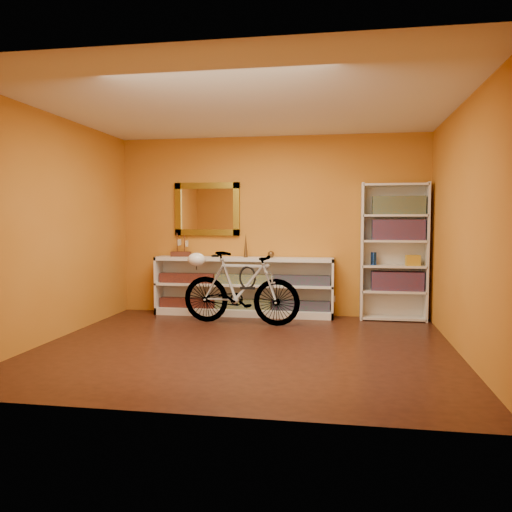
% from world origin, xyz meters
% --- Properties ---
extents(floor, '(4.50, 4.00, 0.01)m').
position_xyz_m(floor, '(0.00, 0.00, -0.01)').
color(floor, black).
rests_on(floor, ground).
extents(ceiling, '(4.50, 4.00, 0.01)m').
position_xyz_m(ceiling, '(0.00, 0.00, 2.60)').
color(ceiling, silver).
rests_on(ceiling, ground).
extents(back_wall, '(4.50, 0.01, 2.60)m').
position_xyz_m(back_wall, '(0.00, 2.00, 1.30)').
color(back_wall, '#B8691B').
rests_on(back_wall, ground).
extents(left_wall, '(0.01, 4.00, 2.60)m').
position_xyz_m(left_wall, '(-2.25, 0.00, 1.30)').
color(left_wall, '#B8691B').
rests_on(left_wall, ground).
extents(right_wall, '(0.01, 4.00, 2.60)m').
position_xyz_m(right_wall, '(2.25, 0.00, 1.30)').
color(right_wall, '#B8691B').
rests_on(right_wall, ground).
extents(gilt_mirror, '(0.98, 0.06, 0.78)m').
position_xyz_m(gilt_mirror, '(-0.95, 1.97, 1.55)').
color(gilt_mirror, olive).
rests_on(gilt_mirror, back_wall).
extents(wall_socket, '(0.09, 0.02, 0.09)m').
position_xyz_m(wall_socket, '(0.90, 1.99, 0.25)').
color(wall_socket, silver).
rests_on(wall_socket, back_wall).
extents(console_unit, '(2.60, 0.35, 0.85)m').
position_xyz_m(console_unit, '(-0.37, 1.81, 0.42)').
color(console_unit, silver).
rests_on(console_unit, floor).
extents(cd_row_lower, '(2.50, 0.13, 0.14)m').
position_xyz_m(cd_row_lower, '(-0.37, 1.79, 0.17)').
color(cd_row_lower, black).
rests_on(cd_row_lower, console_unit).
extents(cd_row_upper, '(2.50, 0.13, 0.14)m').
position_xyz_m(cd_row_upper, '(-0.37, 1.79, 0.54)').
color(cd_row_upper, navy).
rests_on(cd_row_upper, console_unit).
extents(model_ship, '(0.30, 0.13, 0.35)m').
position_xyz_m(model_ship, '(-1.31, 1.81, 1.02)').
color(model_ship, '#421C12').
rests_on(model_ship, console_unit).
extents(toy_car, '(0.00, 0.00, 0.00)m').
position_xyz_m(toy_car, '(-0.79, 1.81, 0.85)').
color(toy_car, black).
rests_on(toy_car, console_unit).
extents(bronze_ornament, '(0.06, 0.06, 0.35)m').
position_xyz_m(bronze_ornament, '(-0.34, 1.81, 1.03)').
color(bronze_ornament, brown).
rests_on(bronze_ornament, console_unit).
extents(decorative_orb, '(0.10, 0.10, 0.10)m').
position_xyz_m(decorative_orb, '(0.03, 1.81, 0.90)').
color(decorative_orb, brown).
rests_on(decorative_orb, console_unit).
extents(bookcase, '(0.90, 0.30, 1.90)m').
position_xyz_m(bookcase, '(1.74, 1.84, 0.95)').
color(bookcase, silver).
rests_on(bookcase, floor).
extents(book_row_a, '(0.70, 0.22, 0.26)m').
position_xyz_m(book_row_a, '(1.79, 1.84, 0.55)').
color(book_row_a, maroon).
rests_on(book_row_a, bookcase).
extents(book_row_b, '(0.70, 0.22, 0.28)m').
position_xyz_m(book_row_b, '(1.79, 1.84, 1.25)').
color(book_row_b, maroon).
rests_on(book_row_b, bookcase).
extents(book_row_c, '(0.70, 0.22, 0.25)m').
position_xyz_m(book_row_c, '(1.79, 1.84, 1.59)').
color(book_row_c, '#1B535F').
rests_on(book_row_c, bookcase).
extents(travel_mug, '(0.08, 0.08, 0.18)m').
position_xyz_m(travel_mug, '(1.47, 1.82, 0.85)').
color(travel_mug, navy).
rests_on(travel_mug, bookcase).
extents(red_tin, '(0.16, 0.16, 0.20)m').
position_xyz_m(red_tin, '(1.54, 1.87, 1.57)').
color(red_tin, maroon).
rests_on(red_tin, bookcase).
extents(yellow_bag, '(0.19, 0.14, 0.14)m').
position_xyz_m(yellow_bag, '(1.99, 1.80, 0.84)').
color(yellow_bag, gold).
rests_on(yellow_bag, bookcase).
extents(bicycle, '(0.60, 1.68, 0.97)m').
position_xyz_m(bicycle, '(-0.29, 1.20, 0.48)').
color(bicycle, silver).
rests_on(bicycle, floor).
extents(helmet, '(0.24, 0.23, 0.18)m').
position_xyz_m(helmet, '(-0.92, 1.27, 0.85)').
color(helmet, white).
rests_on(helmet, bicycle).
extents(u_lock, '(0.23, 0.02, 0.23)m').
position_xyz_m(u_lock, '(-0.20, 1.19, 0.63)').
color(u_lock, black).
rests_on(u_lock, bicycle).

